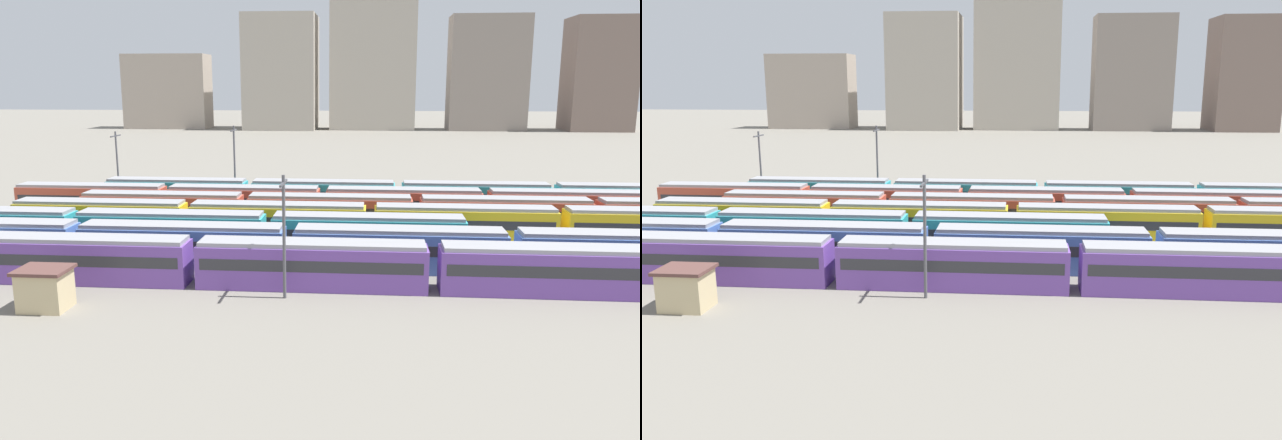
% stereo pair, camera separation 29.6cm
% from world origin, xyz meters
% --- Properties ---
extents(ground_plane, '(600.00, 600.00, 0.00)m').
position_xyz_m(ground_plane, '(0.00, 15.60, 0.00)').
color(ground_plane, slate).
extents(train_track_0, '(74.70, 3.06, 3.75)m').
position_xyz_m(train_track_0, '(30.99, 0.00, 1.90)').
color(train_track_0, '#6B429E').
rests_on(train_track_0, ground_plane).
extents(train_track_1, '(112.50, 3.06, 3.75)m').
position_xyz_m(train_track_1, '(37.99, 5.20, 1.90)').
color(train_track_1, '#4C70BC').
rests_on(train_track_1, ground_plane).
extents(train_track_2, '(55.80, 3.06, 3.75)m').
position_xyz_m(train_track_2, '(6.95, 10.40, 1.90)').
color(train_track_2, teal).
rests_on(train_track_2, ground_plane).
extents(train_track_3, '(112.50, 3.06, 3.75)m').
position_xyz_m(train_track_3, '(44.90, 15.60, 1.90)').
color(train_track_3, yellow).
rests_on(train_track_3, ground_plane).
extents(train_track_4, '(74.70, 3.06, 3.75)m').
position_xyz_m(train_track_4, '(30.98, 20.80, 1.90)').
color(train_track_4, '#BC4C38').
rests_on(train_track_4, ground_plane).
extents(train_track_5, '(74.70, 3.06, 3.75)m').
position_xyz_m(train_track_5, '(20.35, 26.00, 1.90)').
color(train_track_5, '#BC4C38').
rests_on(train_track_5, ground_plane).
extents(train_track_6, '(112.50, 3.06, 3.75)m').
position_xyz_m(train_track_6, '(48.33, 31.20, 1.90)').
color(train_track_6, teal).
rests_on(train_track_6, ground_plane).
extents(catenary_pole_1, '(0.24, 3.20, 9.48)m').
position_xyz_m(catenary_pole_1, '(-7.97, 34.35, 5.28)').
color(catenary_pole_1, '#4C4C51').
rests_on(catenary_pole_1, ground_plane).
extents(catenary_pole_2, '(0.24, 3.20, 9.33)m').
position_xyz_m(catenary_pole_2, '(19.76, -2.73, 5.20)').
color(catenary_pole_2, '#4C4C51').
rests_on(catenary_pole_2, ground_plane).
extents(catenary_pole_3, '(0.24, 3.20, 10.32)m').
position_xyz_m(catenary_pole_3, '(7.99, 34.37, 5.71)').
color(catenary_pole_3, '#4C4C51').
rests_on(catenary_pole_3, ground_plane).
extents(signal_hut, '(3.60, 3.00, 3.04)m').
position_xyz_m(signal_hut, '(3.12, -6.50, 1.55)').
color(signal_hut, '#C6B284').
rests_on(signal_hut, ground_plane).
extents(distant_building_0, '(28.65, 12.46, 25.26)m').
position_xyz_m(distant_building_0, '(-45.67, 173.12, 12.63)').
color(distant_building_0, '#A89989').
rests_on(distant_building_0, ground_plane).
extents(distant_building_1, '(24.11, 21.44, 38.07)m').
position_xyz_m(distant_building_1, '(-5.55, 173.12, 19.03)').
color(distant_building_1, '#B2A899').
rests_on(distant_building_1, ground_plane).
extents(distant_building_2, '(28.50, 13.11, 53.51)m').
position_xyz_m(distant_building_2, '(25.53, 173.12, 26.76)').
color(distant_building_2, '#B2A899').
rests_on(distant_building_2, ground_plane).
extents(distant_building_3, '(25.34, 13.82, 37.33)m').
position_xyz_m(distant_building_3, '(63.68, 173.12, 18.66)').
color(distant_building_3, gray).
rests_on(distant_building_3, ground_plane).
extents(distant_building_4, '(20.22, 17.22, 36.59)m').
position_xyz_m(distant_building_4, '(99.74, 173.12, 18.29)').
color(distant_building_4, '#7A665B').
rests_on(distant_building_4, ground_plane).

